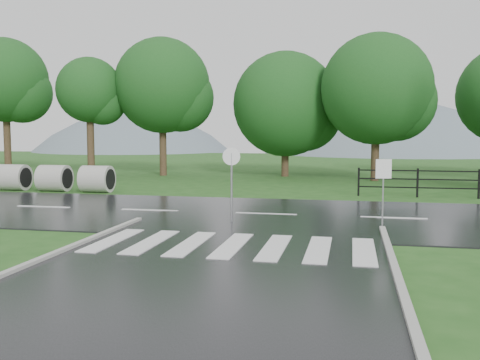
# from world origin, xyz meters

# --- Properties ---
(ground) EXTENTS (120.00, 120.00, 0.00)m
(ground) POSITION_xyz_m (0.00, 0.00, 0.00)
(ground) COLOR #22511B
(ground) RESTS_ON ground
(main_road) EXTENTS (90.00, 8.00, 0.04)m
(main_road) POSITION_xyz_m (0.00, 10.00, 0.00)
(main_road) COLOR black
(main_road) RESTS_ON ground
(crosswalk) EXTENTS (6.50, 2.80, 0.02)m
(crosswalk) POSITION_xyz_m (0.00, 5.00, 0.06)
(crosswalk) COLOR silver
(crosswalk) RESTS_ON ground
(fence_west) EXTENTS (9.58, 0.08, 1.20)m
(fence_west) POSITION_xyz_m (7.75, 16.00, 0.72)
(fence_west) COLOR black
(fence_west) RESTS_ON ground
(hills) EXTENTS (102.00, 48.00, 48.00)m
(hills) POSITION_xyz_m (3.49, 65.00, -15.54)
(hills) COLOR slate
(hills) RESTS_ON ground
(treeline) EXTENTS (83.20, 5.20, 10.00)m
(treeline) POSITION_xyz_m (1.00, 24.00, 0.00)
(treeline) COLOR #154318
(treeline) RESTS_ON ground
(culvert_pipes) EXTENTS (9.70, 1.20, 1.20)m
(culvert_pipes) POSITION_xyz_m (-12.66, 15.00, 0.60)
(culvert_pipes) COLOR #9E9B93
(culvert_pipes) RESTS_ON ground
(reg_sign_small) EXTENTS (0.43, 0.11, 1.95)m
(reg_sign_small) POSITION_xyz_m (3.56, 8.11, 1.40)
(reg_sign_small) COLOR #939399
(reg_sign_small) RESTS_ON ground
(reg_sign_round) EXTENTS (0.52, 0.10, 2.24)m
(reg_sign_round) POSITION_xyz_m (-0.76, 8.30, 1.42)
(reg_sign_round) COLOR #939399
(reg_sign_round) RESTS_ON ground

